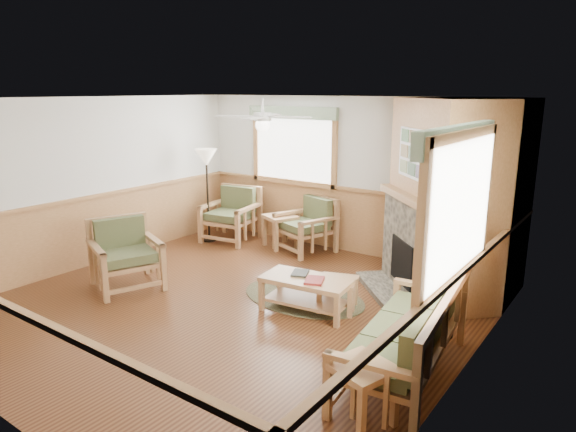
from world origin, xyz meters
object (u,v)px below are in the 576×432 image
Objects in this scene: coffee_table at (307,295)px; end_table_sofa at (361,394)px; floor_lamp_right at (446,263)px; armchair_back_right at (305,225)px; sofa at (404,334)px; armchair_left at (126,255)px; floor_lamp_left at (208,195)px; armchair_back_left at (231,215)px; end_table_chairs at (280,231)px; footstool at (338,295)px.

end_table_sofa is at bearing -51.85° from coffee_table.
armchair_back_right is at bearing 150.41° from floor_lamp_right.
armchair_back_right is 2.58m from coffee_table.
floor_lamp_right is at bearing 173.10° from sofa.
armchair_left is 2.71m from coffee_table.
armchair_left is 0.57× the size of floor_lamp_left.
sofa is 1.83m from coffee_table.
armchair_back_left reaches higher than armchair_back_right.
coffee_table is at bearing -41.10° from armchair_back_left.
armchair_back_left is 1.55m from armchair_back_right.
armchair_back_right is at bearing 16.06° from floor_lamp_left.
end_table_chairs is at bearing 19.21° from floor_lamp_left.
armchair_left is at bearing -73.26° from floor_lamp_left.
armchair_left is 3.09m from footstool.
armchair_left is at bearing -169.36° from coffee_table.
coffee_table is at bearing -36.65° from armchair_back_right.
floor_lamp_right is (4.95, -1.23, 0.01)m from floor_lamp_left.
floor_lamp_left is at bearing -160.79° from end_table_chairs.
armchair_back_left reaches higher than armchair_left.
end_table_chairs is (0.62, 2.89, -0.20)m from armchair_left.
end_table_sofa is (3.10, -3.76, -0.20)m from armchair_back_right.
floor_lamp_left reaches higher than armchair_back_left.
armchair_back_left is at bearing 140.86° from coffee_table.
floor_lamp_right is (3.10, -1.76, 0.41)m from armchair_back_right.
sofa is 3.43× the size of end_table_chairs.
end_table_sofa is at bearing -33.10° from floor_lamp_left.
coffee_table reaches higher than footstool.
sofa is 2.02× the size of armchair_back_left.
end_table_sofa is at bearing -46.18° from armchair_back_left.
floor_lamp_left is 5.10m from floor_lamp_right.
armchair_back_right is 0.83× the size of coffee_table.
end_table_sofa is (3.61, -3.70, -0.02)m from end_table_chairs.
armchair_back_right is at bearing 1.19° from armchair_left.
armchair_back_left is at bearing -126.22° from sofa.
end_table_chairs is (-3.61, 2.81, -0.17)m from sofa.
armchair_back_left is 4.87m from floor_lamp_right.
armchair_back_right is 1.73× the size of end_table_sofa.
armchair_left is 1.69× the size of end_table_chairs.
end_table_chairs is at bearing 126.23° from coffee_table.
coffee_table is 1.82m from floor_lamp_right.
sofa is 4.23m from armchair_left.
armchair_back_right is at bearing 1.09° from armchair_back_left.
footstool is at bearing -38.36° from end_table_chairs.
sofa is at bearing -23.67° from armchair_back_right.
armchair_back_left is at bearing 142.98° from end_table_sofa.
end_table_sofa is 1.15× the size of footstool.
armchair_left is at bearing -102.08° from end_table_chairs.
floor_lamp_left is 0.99× the size of floor_lamp_right.
end_table_sofa is (4.23, -0.81, -0.22)m from armchair_left.
sofa is 2.04× the size of armchair_left.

